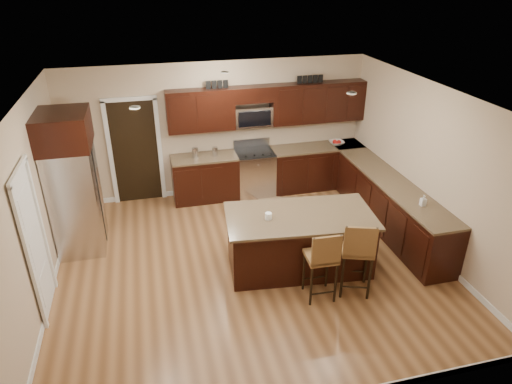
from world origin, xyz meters
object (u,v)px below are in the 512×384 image
object	(u,v)px
stool_mid	(323,258)
refrigerator	(73,182)
stool_right	(358,250)
range	(255,172)
island	(299,242)

from	to	relation	value
stool_mid	refrigerator	bearing A→B (deg)	148.79
stool_right	range	bearing A→B (deg)	118.99
stool_mid	stool_right	bearing A→B (deg)	2.33
stool_right	stool_mid	bearing A→B (deg)	-161.04
stool_mid	stool_right	world-z (taller)	stool_right
island	stool_right	world-z (taller)	stool_right
range	stool_mid	bearing A→B (deg)	-88.38
refrigerator	island	bearing A→B (deg)	-22.84
island	refrigerator	distance (m)	3.72
island	stool_mid	bearing A→B (deg)	-80.80
stool_mid	refrigerator	xyz separation A→B (m)	(-3.40, 2.26, 0.51)
range	stool_right	size ratio (longest dim) A/B	0.93
stool_right	island	bearing A→B (deg)	142.75
range	stool_right	bearing A→B (deg)	-80.03
island	refrigerator	world-z (taller)	refrigerator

